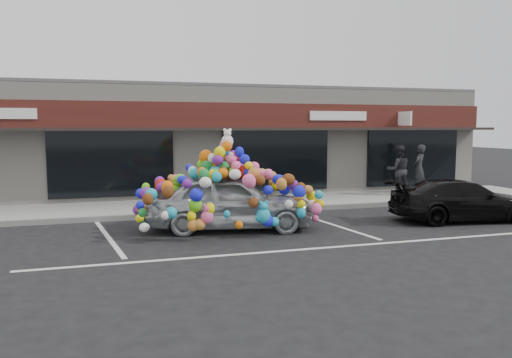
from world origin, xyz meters
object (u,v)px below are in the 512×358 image
object	(u,v)px
pedestrian_a	(419,169)
pedestrian_b	(398,170)
black_sedan	(462,200)
toy_car	(229,195)

from	to	relation	value
pedestrian_a	pedestrian_b	xyz separation A→B (m)	(-1.08, -0.25, -0.00)
black_sedan	pedestrian_a	xyz separation A→B (m)	(1.87, 4.78, 0.49)
toy_car	black_sedan	world-z (taller)	toy_car
toy_car	pedestrian_b	world-z (taller)	toy_car
pedestrian_a	pedestrian_b	world-z (taller)	pedestrian_a
toy_car	pedestrian_a	distance (m)	9.52
black_sedan	pedestrian_a	bearing A→B (deg)	-13.63
toy_car	pedestrian_a	size ratio (longest dim) A/B	2.62
toy_car	pedestrian_b	distance (m)	8.43
pedestrian_a	black_sedan	bearing A→B (deg)	32.22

